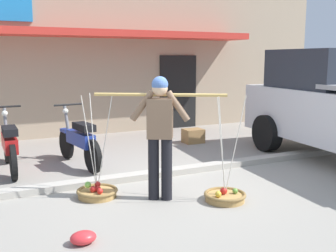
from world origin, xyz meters
name	(u,v)px	position (x,y,z in m)	size (l,w,h in m)	color
ground_plane	(171,189)	(0.00, 0.00, 0.00)	(90.00, 90.00, 0.00)	gray
sidewalk_curb	(152,174)	(0.00, 0.70, 0.05)	(20.00, 0.24, 0.10)	#AEA89C
fruit_vendor	(160,130)	(-0.32, -0.31, 0.98)	(1.55, 0.95, 1.70)	black
fruit_basket_left_side	(225,196)	(0.44, -0.77, 0.08)	(0.58, 0.58, 1.45)	#B2894C
fruit_basket_right_side	(97,192)	(-1.09, 0.14, 0.08)	(0.58, 0.58, 1.45)	#B2894C
motorcycle_nearest_shop	(9,146)	(-2.06, 2.09, 0.45)	(0.54, 1.82, 1.09)	black
motorcycle_second_in_row	(79,141)	(-0.89, 1.94, 0.45)	(0.54, 1.81, 1.09)	black
storefront_building	(84,52)	(0.63, 7.32, 2.10)	(13.00, 6.00, 4.20)	tan
plastic_litter_bag	(83,238)	(-1.63, -1.22, 0.07)	(0.28, 0.22, 0.14)	red
wooden_crate	(193,136)	(1.96, 2.82, 0.16)	(0.44, 0.36, 0.32)	olive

